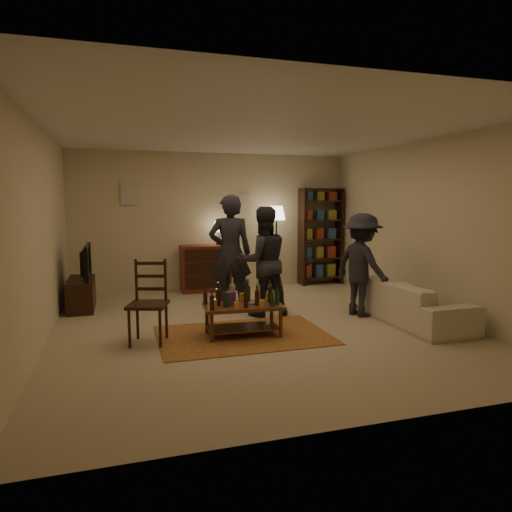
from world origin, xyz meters
name	(u,v)px	position (x,y,z in m)	size (l,w,h in m)	color
floor	(257,326)	(0.00, 0.00, 0.00)	(6.00, 6.00, 0.00)	#C6B793
room_shell	(181,198)	(-0.65, 2.98, 1.81)	(6.00, 6.00, 6.00)	beige
rug	(243,335)	(-0.32, -0.39, 0.01)	(2.20, 1.50, 0.01)	brown
coffee_table	(243,307)	(-0.32, -0.39, 0.38)	(1.04, 0.61, 0.75)	brown
dining_chair	(149,298)	(-1.51, -0.31, 0.56)	(0.57, 0.57, 1.05)	black
tv_stand	(81,286)	(-2.44, 1.80, 0.38)	(0.40, 1.00, 1.06)	black
dresser	(207,267)	(-0.19, 2.71, 0.48)	(1.00, 0.50, 1.36)	maroon
bookshelf	(320,235)	(2.25, 2.78, 1.03)	(0.90, 0.34, 2.02)	black
floor_lamp	(276,219)	(1.21, 2.65, 1.40)	(0.36, 0.36, 1.66)	black
sofa	(409,301)	(2.20, -0.40, 0.30)	(2.08, 0.81, 0.61)	beige
person_left	(230,253)	(-0.15, 1.01, 0.93)	(0.68, 0.45, 1.86)	#26262D
person_right	(263,262)	(0.26, 0.57, 0.84)	(0.81, 0.63, 1.67)	#282830
person_by_sofa	(362,265)	(1.70, 0.11, 0.79)	(1.02, 0.58, 1.57)	#232229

